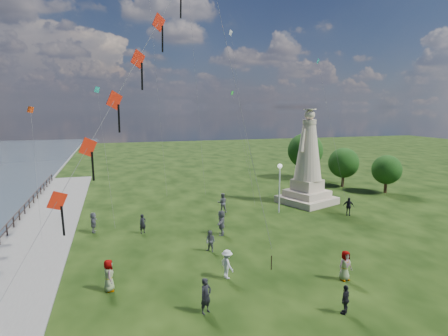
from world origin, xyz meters
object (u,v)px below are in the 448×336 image
object	(u,v)px
person_10	(109,275)
person_6	(143,224)
person_9	(348,206)
lamppost	(280,178)
person_1	(210,241)
person_7	(222,203)
person_3	(345,299)
person_4	(345,266)
person_5	(93,222)
person_2	(227,264)
statue	(308,168)
person_11	(221,222)
person_0	(206,296)

from	to	relation	value
person_10	person_6	bearing A→B (deg)	-21.08
person_9	person_10	world-z (taller)	person_10
lamppost	person_1	size ratio (longest dim) A/B	3.11
lamppost	person_7	size ratio (longest dim) A/B	2.48
person_3	person_4	bearing A→B (deg)	-161.98
person_1	person_5	distance (m)	10.12
lamppost	person_3	xyz separation A→B (m)	(-4.27, -16.73, -2.57)
person_2	person_6	bearing A→B (deg)	7.69
person_6	person_10	size ratio (longest dim) A/B	0.87
lamppost	person_2	bearing A→B (deg)	-126.43
person_7	person_9	distance (m)	11.44
person_1	person_9	world-z (taller)	person_9
lamppost	person_7	world-z (taller)	lamppost
person_3	person_1	bearing A→B (deg)	-103.70
lamppost	statue	bearing A→B (deg)	29.73
statue	person_11	size ratio (longest dim) A/B	4.96
statue	person_1	distance (m)	16.31
person_6	person_11	distance (m)	6.11
person_1	person_3	world-z (taller)	person_1
person_2	statue	bearing A→B (deg)	-58.22
lamppost	person_1	xyz separation A→B (m)	(-8.47, -7.49, -2.56)
person_6	lamppost	bearing A→B (deg)	-12.48
person_10	lamppost	bearing A→B (deg)	-58.94
person_11	person_7	bearing A→B (deg)	-177.73
person_11	person_10	bearing A→B (deg)	-30.97
person_4	person_7	bearing A→B (deg)	93.22
person_2	person_10	world-z (taller)	person_10
person_10	person_11	world-z (taller)	person_11
person_1	lamppost	bearing A→B (deg)	88.20
person_3	person_6	world-z (taller)	person_6
person_11	person_0	bearing A→B (deg)	-0.81
lamppost	person_3	bearing A→B (deg)	-104.32
person_4	person_11	size ratio (longest dim) A/B	0.90
person_1	person_7	size ratio (longest dim) A/B	0.80
person_7	person_2	bearing A→B (deg)	87.79
person_1	person_3	bearing A→B (deg)	-18.81
statue	lamppost	size ratio (longest dim) A/B	2.08
statue	person_9	world-z (taller)	statue
person_7	person_9	bearing A→B (deg)	172.01
person_10	person_11	distance (m)	10.70
person_2	person_4	distance (m)	6.66
person_4	person_5	size ratio (longest dim) A/B	1.08
person_2	person_10	bearing A→B (deg)	71.20
person_0	person_11	bearing A→B (deg)	39.84
person_7	person_11	size ratio (longest dim) A/B	0.96
person_5	person_9	distance (m)	21.95
person_11	person_9	bearing A→B (deg)	117.17
statue	person_5	size ratio (longest dim) A/B	5.97
person_9	person_1	bearing A→B (deg)	-130.36
person_0	person_3	xyz separation A→B (m)	(6.30, -1.92, -0.14)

